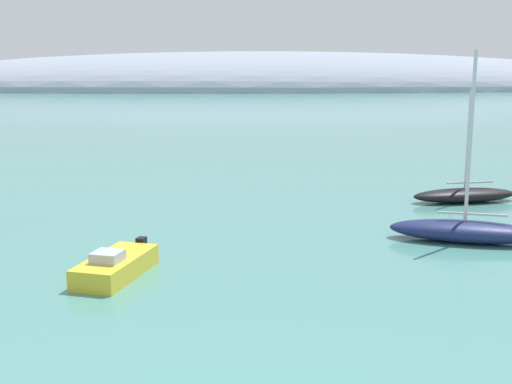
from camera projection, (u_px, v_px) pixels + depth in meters
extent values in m
ellipsoid|color=#8E99AD|center=(267.00, 88.00, 231.09)|extent=(287.13, 85.38, 25.99)
ellipsoid|color=navy|center=(465.00, 231.00, 30.91)|extent=(7.35, 4.17, 1.03)
cylinder|color=silver|center=(471.00, 137.00, 30.04)|extent=(0.17, 0.17, 8.00)
cube|color=silver|center=(473.00, 214.00, 30.67)|extent=(3.05, 1.07, 0.10)
ellipsoid|color=black|center=(465.00, 195.00, 39.89)|extent=(6.88, 2.73, 0.86)
cylinder|color=silver|center=(468.00, 140.00, 39.23)|extent=(0.15, 0.15, 6.00)
cube|color=silver|center=(470.00, 183.00, 39.79)|extent=(3.00, 0.47, 0.10)
cube|color=yellow|center=(116.00, 267.00, 25.84)|extent=(3.10, 4.68, 0.82)
cube|color=black|center=(142.00, 246.00, 28.09)|extent=(0.48, 0.53, 0.74)
cube|color=#B2B7C1|center=(108.00, 257.00, 25.11)|extent=(1.36, 1.33, 0.40)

